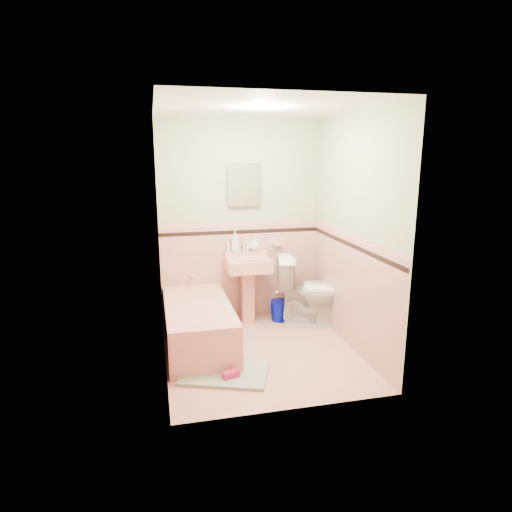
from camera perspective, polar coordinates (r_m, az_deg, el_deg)
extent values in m
plane|color=#DE9F91|center=(4.79, 0.70, -12.41)|extent=(2.20, 2.20, 0.00)
plane|color=white|center=(4.35, 0.80, 18.88)|extent=(2.20, 2.20, 0.00)
plane|color=#F1E7C4|center=(5.46, -2.05, 4.52)|extent=(2.50, 0.00, 2.50)
plane|color=#F1E7C4|center=(3.37, 5.27, -0.90)|extent=(2.50, 0.00, 2.50)
plane|color=#F1E7C4|center=(4.27, -12.39, 1.84)|extent=(0.00, 2.50, 2.50)
plane|color=#F1E7C4|center=(4.74, 12.58, 2.91)|extent=(0.00, 2.50, 2.50)
plane|color=#E0A496|center=(5.58, -1.97, -2.11)|extent=(2.00, 0.00, 2.00)
plane|color=#E0A496|center=(3.59, 4.99, -10.98)|extent=(2.00, 0.00, 2.00)
plane|color=#E0A496|center=(4.44, -11.82, -6.41)|extent=(0.00, 2.20, 2.20)
plane|color=#E0A496|center=(4.88, 12.08, -4.62)|extent=(0.00, 2.20, 2.20)
plane|color=black|center=(5.46, -2.00, 3.15)|extent=(2.00, 0.00, 2.00)
plane|color=black|center=(3.42, 5.13, -2.95)|extent=(2.00, 0.00, 2.00)
plane|color=black|center=(4.30, -12.07, 0.15)|extent=(0.00, 2.20, 2.20)
plane|color=black|center=(4.75, 12.31, 1.36)|extent=(0.00, 2.20, 2.20)
plane|color=#DE9389|center=(5.44, -2.01, 4.18)|extent=(2.00, 0.00, 2.00)
plane|color=#DE9389|center=(3.39, 5.17, -1.32)|extent=(2.00, 0.00, 2.00)
plane|color=#DE9389|center=(4.28, -12.13, 1.45)|extent=(0.00, 2.20, 2.20)
plane|color=#DE9389|center=(4.73, 12.37, 2.54)|extent=(0.00, 2.20, 2.20)
cube|color=tan|center=(4.90, -7.50, -9.04)|extent=(0.70, 1.50, 0.45)
cylinder|color=silver|center=(5.45, -8.41, -2.28)|extent=(0.04, 0.12, 0.04)
cylinder|color=silver|center=(5.42, -1.30, 1.25)|extent=(0.02, 0.02, 0.10)
cube|color=white|center=(5.39, -1.50, 9.23)|extent=(0.36, 0.04, 0.45)
cube|color=tan|center=(5.58, 2.79, 1.58)|extent=(0.11, 0.07, 0.04)
imported|color=#B2B2B2|center=(5.42, -2.73, 1.99)|extent=(0.12, 0.12, 0.27)
imported|color=#B2B2B2|center=(5.46, -1.28, 1.52)|extent=(0.09, 0.09, 0.17)
imported|color=#B2B2B2|center=(5.48, -0.23, 1.59)|extent=(0.17, 0.17, 0.17)
cylinder|color=white|center=(5.42, -3.63, 1.15)|extent=(0.04, 0.04, 0.12)
imported|color=white|center=(5.43, 7.28, -4.53)|extent=(0.93, 0.66, 0.86)
cube|color=gray|center=(4.35, -4.07, -14.99)|extent=(0.94, 0.78, 0.03)
cube|color=#BF1E59|center=(4.23, -3.29, -15.11)|extent=(0.17, 0.12, 0.06)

